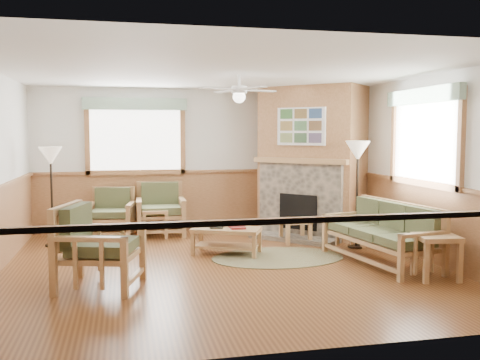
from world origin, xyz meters
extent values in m
cube|color=brown|center=(0.00, 0.00, -0.01)|extent=(6.00, 6.00, 0.01)
cube|color=white|center=(0.00, 0.00, 2.70)|extent=(6.00, 6.00, 0.01)
cube|color=white|center=(0.00, 3.00, 1.35)|extent=(6.00, 0.02, 2.70)
cube|color=white|center=(0.00, -3.00, 1.35)|extent=(6.00, 0.02, 2.70)
cube|color=white|center=(3.00, 0.00, 1.35)|extent=(0.02, 6.00, 2.70)
cylinder|color=brown|center=(0.91, 0.34, 0.01)|extent=(2.13, 2.13, 0.01)
cube|color=maroon|center=(0.35, 0.69, 0.44)|extent=(0.23, 0.30, 0.03)
cube|color=black|center=(0.05, 0.81, 0.44)|extent=(0.24, 0.30, 0.03)
camera|label=1|loc=(-1.33, -7.22, 1.86)|focal=40.00mm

